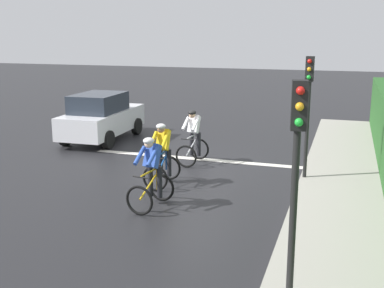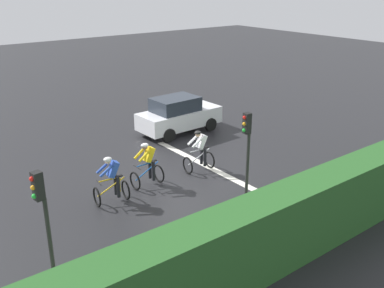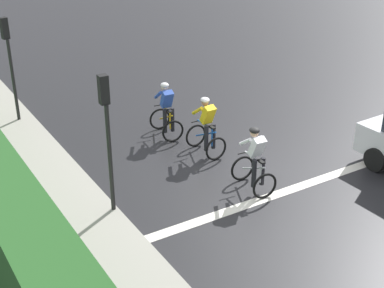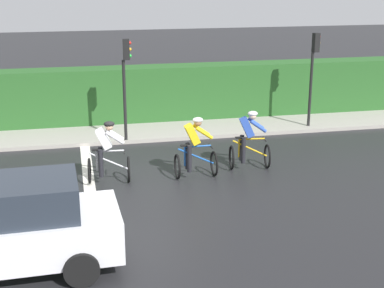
{
  "view_description": "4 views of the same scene",
  "coord_description": "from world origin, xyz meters",
  "px_view_note": "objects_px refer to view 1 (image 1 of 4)",
  "views": [
    {
      "loc": [
        -4.44,
        12.86,
        3.92
      ],
      "look_at": [
        -0.29,
        0.18,
        0.81
      ],
      "focal_mm": 44.78,
      "sensor_mm": 36.0,
      "label": 1
    },
    {
      "loc": [
        -12.44,
        9.2,
        7.12
      ],
      "look_at": [
        -0.09,
        -0.27,
        1.22
      ],
      "focal_mm": 41.33,
      "sensor_mm": 36.0,
      "label": 2
    },
    {
      "loc": [
        -7.63,
        -10.1,
        7.03
      ],
      "look_at": [
        -0.79,
        1.04,
        0.75
      ],
      "focal_mm": 51.83,
      "sensor_mm": 36.0,
      "label": 3
    },
    {
      "loc": [
        14.04,
        -1.46,
        5.34
      ],
      "look_at": [
        -0.41,
        1.66,
        0.8
      ],
      "focal_mm": 52.83,
      "sensor_mm": 36.0,
      "label": 4
    }
  ],
  "objects_px": {
    "cyclist_second": "(163,156)",
    "traffic_light_far_junction": "(296,165)",
    "cyclist_mid": "(193,138)",
    "traffic_light_near_crossing": "(308,100)",
    "cyclist_lead": "(151,174)",
    "car_white": "(102,117)"
  },
  "relations": [
    {
      "from": "car_white",
      "to": "traffic_light_far_junction",
      "type": "height_order",
      "value": "traffic_light_far_junction"
    },
    {
      "from": "cyclist_lead",
      "to": "cyclist_second",
      "type": "height_order",
      "value": "same"
    },
    {
      "from": "cyclist_mid",
      "to": "car_white",
      "type": "height_order",
      "value": "car_white"
    },
    {
      "from": "cyclist_second",
      "to": "traffic_light_far_junction",
      "type": "bearing_deg",
      "value": 127.81
    },
    {
      "from": "cyclist_lead",
      "to": "cyclist_mid",
      "type": "bearing_deg",
      "value": -85.96
    },
    {
      "from": "cyclist_second",
      "to": "traffic_light_near_crossing",
      "type": "relative_size",
      "value": 0.5
    },
    {
      "from": "traffic_light_near_crossing",
      "to": "traffic_light_far_junction",
      "type": "relative_size",
      "value": 1.0
    },
    {
      "from": "cyclist_lead",
      "to": "car_white",
      "type": "height_order",
      "value": "car_white"
    },
    {
      "from": "cyclist_second",
      "to": "car_white",
      "type": "xyz_separation_m",
      "value": [
        4.15,
        -4.36,
        0.08
      ]
    },
    {
      "from": "traffic_light_near_crossing",
      "to": "traffic_light_far_junction",
      "type": "height_order",
      "value": "same"
    },
    {
      "from": "traffic_light_far_junction",
      "to": "cyclist_lead",
      "type": "bearing_deg",
      "value": -43.9
    },
    {
      "from": "cyclist_lead",
      "to": "traffic_light_far_junction",
      "type": "distance_m",
      "value": 5.1
    },
    {
      "from": "cyclist_mid",
      "to": "traffic_light_near_crossing",
      "type": "relative_size",
      "value": 0.5
    },
    {
      "from": "cyclist_second",
      "to": "traffic_light_near_crossing",
      "type": "height_order",
      "value": "traffic_light_near_crossing"
    },
    {
      "from": "cyclist_mid",
      "to": "traffic_light_near_crossing",
      "type": "distance_m",
      "value": 3.82
    },
    {
      "from": "car_white",
      "to": "traffic_light_near_crossing",
      "type": "height_order",
      "value": "traffic_light_near_crossing"
    },
    {
      "from": "cyclist_lead",
      "to": "car_white",
      "type": "relative_size",
      "value": 0.4
    },
    {
      "from": "cyclist_mid",
      "to": "traffic_light_near_crossing",
      "type": "height_order",
      "value": "traffic_light_near_crossing"
    },
    {
      "from": "cyclist_lead",
      "to": "cyclist_mid",
      "type": "relative_size",
      "value": 1.0
    },
    {
      "from": "car_white",
      "to": "traffic_light_far_junction",
      "type": "distance_m",
      "value": 12.44
    },
    {
      "from": "cyclist_second",
      "to": "car_white",
      "type": "height_order",
      "value": "car_white"
    },
    {
      "from": "cyclist_lead",
      "to": "traffic_light_far_junction",
      "type": "height_order",
      "value": "traffic_light_far_junction"
    }
  ]
}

